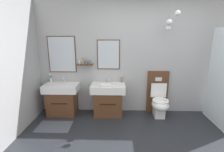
# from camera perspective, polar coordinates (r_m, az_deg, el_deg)

# --- Properties ---
(wall_back) EXTENTS (5.13, 0.56, 2.67)m
(wall_back) POSITION_cam_1_polar(r_m,az_deg,el_deg) (3.89, 10.96, 6.82)
(wall_back) COLOR #A8A8AA
(wall_back) RESTS_ON ground
(bath_mat) EXTENTS (0.68, 0.44, 0.01)m
(bath_mat) POSITION_cam_1_polar(r_m,az_deg,el_deg) (3.69, -19.27, -16.13)
(bath_mat) COLOR #474C56
(bath_mat) RESTS_ON ground
(vanity_sink_left) EXTENTS (0.77, 0.49, 0.73)m
(vanity_sink_left) POSITION_cam_1_polar(r_m,az_deg,el_deg) (4.03, -16.74, -7.28)
(vanity_sink_left) COLOR #56331E
(vanity_sink_left) RESTS_ON ground
(tap_on_left_sink) EXTENTS (0.03, 0.13, 0.11)m
(tap_on_left_sink) POSITION_cam_1_polar(r_m,az_deg,el_deg) (4.06, -16.37, -0.98)
(tap_on_left_sink) COLOR silver
(tap_on_left_sink) RESTS_ON vanity_sink_left
(vanity_sink_right) EXTENTS (0.77, 0.49, 0.73)m
(vanity_sink_right) POSITION_cam_1_polar(r_m,az_deg,el_deg) (3.83, -1.30, -7.77)
(vanity_sink_right) COLOR #56331E
(vanity_sink_right) RESTS_ON ground
(tap_on_right_sink) EXTENTS (0.03, 0.13, 0.11)m
(tap_on_right_sink) POSITION_cam_1_polar(r_m,az_deg,el_deg) (3.87, -1.20, -1.15)
(tap_on_right_sink) COLOR silver
(tap_on_right_sink) RESTS_ON vanity_sink_right
(toilet) EXTENTS (0.48, 0.62, 1.00)m
(toilet) POSITION_cam_1_polar(r_m,az_deg,el_deg) (3.95, 15.78, -7.79)
(toilet) COLOR #56331E
(toilet) RESTS_ON ground
(toothbrush_cup) EXTENTS (0.07, 0.08, 0.20)m
(toothbrush_cup) POSITION_cam_1_polar(r_m,az_deg,el_deg) (4.16, -20.37, -1.12)
(toothbrush_cup) COLOR silver
(toothbrush_cup) RESTS_ON vanity_sink_left
(soap_dispenser) EXTENTS (0.06, 0.06, 0.17)m
(soap_dispenser) POSITION_cam_1_polar(r_m,az_deg,el_deg) (3.86, 3.44, -1.18)
(soap_dispenser) COLOR gray
(soap_dispenser) RESTS_ON vanity_sink_right
(folded_hand_towel) EXTENTS (0.22, 0.16, 0.04)m
(folded_hand_towel) POSITION_cam_1_polar(r_m,az_deg,el_deg) (3.58, -2.10, -3.25)
(folded_hand_towel) COLOR white
(folded_hand_towel) RESTS_ON vanity_sink_right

